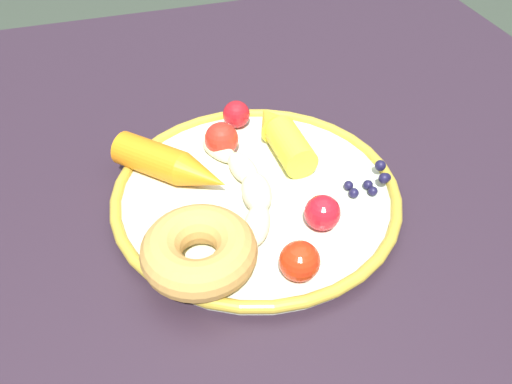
% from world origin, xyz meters
% --- Properties ---
extents(dining_table, '(0.94, 0.91, 0.75)m').
position_xyz_m(dining_table, '(0.00, 0.00, 0.65)').
color(dining_table, '#2C1F2B').
rests_on(dining_table, ground_plane).
extents(plate, '(0.30, 0.30, 0.02)m').
position_xyz_m(plate, '(-0.03, 0.05, 0.76)').
color(plate, silver).
rests_on(plate, dining_table).
extents(banana, '(0.21, 0.08, 0.03)m').
position_xyz_m(banana, '(-0.05, 0.06, 0.78)').
color(banana, '#F6E5B5').
rests_on(banana, plate).
extents(carrot_orange, '(0.12, 0.12, 0.04)m').
position_xyz_m(carrot_orange, '(0.01, 0.12, 0.78)').
color(carrot_orange, orange).
rests_on(carrot_orange, plate).
extents(carrot_yellow, '(0.11, 0.04, 0.04)m').
position_xyz_m(carrot_yellow, '(0.03, -0.00, 0.78)').
color(carrot_yellow, yellow).
rests_on(carrot_yellow, plate).
extents(donut, '(0.15, 0.15, 0.04)m').
position_xyz_m(donut, '(-0.11, 0.12, 0.78)').
color(donut, '#C39145').
rests_on(donut, plate).
extents(blueberry_pile, '(0.04, 0.05, 0.02)m').
position_xyz_m(blueberry_pile, '(-0.06, -0.07, 0.77)').
color(blueberry_pile, '#191638').
rests_on(blueberry_pile, plate).
extents(tomato_near, '(0.04, 0.04, 0.04)m').
position_xyz_m(tomato_near, '(-0.15, 0.04, 0.78)').
color(tomato_near, red).
rests_on(tomato_near, plate).
extents(tomato_mid, '(0.03, 0.03, 0.03)m').
position_xyz_m(tomato_mid, '(0.09, 0.03, 0.78)').
color(tomato_mid, red).
rests_on(tomato_mid, plate).
extents(tomato_far, '(0.04, 0.04, 0.04)m').
position_xyz_m(tomato_far, '(0.04, 0.06, 0.78)').
color(tomato_far, red).
rests_on(tomato_far, plate).
extents(tomato_extra, '(0.03, 0.03, 0.03)m').
position_xyz_m(tomato_extra, '(-0.10, -0.00, 0.78)').
color(tomato_extra, red).
rests_on(tomato_extra, plate).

